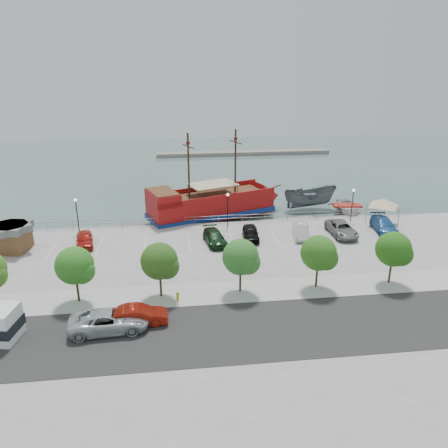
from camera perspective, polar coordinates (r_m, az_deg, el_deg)
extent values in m
plane|color=#465B5A|center=(48.95, 1.45, -4.06)|extent=(160.00, 160.00, 0.00)
cube|color=gray|center=(31.17, 7.34, -19.48)|extent=(100.00, 58.00, 1.20)
cube|color=#292828|center=(34.69, 5.37, -13.48)|extent=(100.00, 8.00, 0.04)
cube|color=#B2B2B1|center=(39.69, 3.56, -8.68)|extent=(100.00, 4.00, 0.05)
cylinder|color=slate|center=(55.39, 0.31, 1.11)|extent=(50.00, 0.06, 0.06)
cylinder|color=slate|center=(55.53, 0.31, 0.72)|extent=(50.00, 0.06, 0.06)
cube|color=gray|center=(102.37, 2.58, 9.26)|extent=(40.00, 3.00, 0.80)
cube|color=#9D0F10|center=(59.17, -1.68, 2.43)|extent=(17.56, 10.75, 2.73)
cube|color=navy|center=(59.45, -1.67, 1.61)|extent=(17.97, 11.15, 0.63)
cone|color=#9D0F10|center=(63.50, 5.87, 3.60)|extent=(4.90, 5.89, 5.04)
cube|color=#9D0F10|center=(56.08, -8.01, 3.46)|extent=(4.77, 6.01, 1.47)
cube|color=brown|center=(55.86, -8.05, 4.23)|extent=(4.43, 5.55, 0.13)
cube|color=brown|center=(58.96, -1.23, 3.81)|extent=(14.39, 9.06, 0.16)
cube|color=#9D0F10|center=(60.85, -2.73, 4.63)|extent=(15.81, 6.03, 0.73)
cube|color=#9D0F10|center=(56.49, -0.59, 3.40)|extent=(15.81, 6.03, 0.73)
cylinder|color=#382111|center=(59.29, 1.50, 8.15)|extent=(0.32, 0.32, 8.60)
cylinder|color=#382111|center=(56.41, -4.65, 7.45)|extent=(0.32, 0.32, 8.60)
cylinder|color=#382111|center=(58.79, 1.52, 10.65)|extent=(1.23, 3.00, 0.15)
cylinder|color=#382111|center=(55.88, -4.72, 10.07)|extent=(1.23, 3.00, 0.15)
cube|color=beige|center=(58.41, -1.52, 5.20)|extent=(7.09, 5.85, 0.13)
cylinder|color=#382111|center=(63.54, 6.47, 4.77)|extent=(2.51, 1.06, 0.62)
imported|color=#565B60|center=(64.65, 11.16, 3.20)|extent=(8.19, 3.70, 3.08)
imported|color=silver|center=(64.60, 15.76, 1.98)|extent=(5.25, 6.88, 1.33)
cube|color=slate|center=(57.38, -13.64, -0.66)|extent=(6.90, 3.70, 0.38)
cube|color=gray|center=(58.89, 8.40, 0.29)|extent=(7.62, 3.11, 0.42)
cube|color=gray|center=(61.34, 15.43, 0.58)|extent=(7.38, 2.62, 0.41)
cube|color=brown|center=(52.48, -25.97, -1.92)|extent=(3.71, 3.71, 2.36)
cube|color=#606060|center=(52.00, -26.22, -0.45)|extent=(4.20, 4.20, 0.75)
cylinder|color=slate|center=(58.82, 18.08, 1.47)|extent=(0.09, 0.09, 2.35)
cylinder|color=slate|center=(60.43, 20.25, 1.71)|extent=(0.09, 0.09, 2.35)
cylinder|color=slate|center=(56.71, 19.64, 0.59)|extent=(0.09, 0.09, 2.35)
cylinder|color=slate|center=(58.38, 21.85, 0.85)|extent=(0.09, 0.09, 2.35)
pyramid|color=silver|center=(57.95, 20.21, 3.11)|extent=(5.22, 5.22, 0.96)
imported|color=#B0B6BA|center=(35.08, -14.76, -12.11)|extent=(6.17, 3.17, 1.67)
imported|color=maroon|center=(35.38, -11.13, -11.63)|extent=(4.61, 1.66, 1.51)
cylinder|color=#C09D07|center=(38.31, -6.06, -9.44)|extent=(0.23, 0.23, 0.59)
sphere|color=#C09D07|center=(38.16, -6.08, -9.04)|extent=(0.25, 0.25, 0.25)
cylinder|color=black|center=(54.64, -18.59, 0.89)|extent=(0.12, 0.12, 4.00)
sphere|color=#FFF2CC|center=(54.01, -18.84, 2.99)|extent=(0.36, 0.36, 0.36)
cylinder|color=black|center=(53.83, 0.48, 1.71)|extent=(0.12, 0.12, 4.00)
sphere|color=#FFF2CC|center=(53.19, 0.49, 3.85)|extent=(0.36, 0.36, 0.36)
cylinder|color=black|center=(58.00, 16.37, 2.25)|extent=(0.12, 0.12, 4.00)
sphere|color=#FFF2CC|center=(57.41, 16.58, 4.24)|extent=(0.36, 0.36, 0.36)
cylinder|color=#473321|center=(39.53, -18.56, -8.16)|extent=(0.20, 0.20, 2.20)
sphere|color=#29651C|center=(38.52, -18.95, -5.14)|extent=(3.20, 3.20, 3.20)
sphere|color=#29651C|center=(38.30, -18.08, -5.86)|extent=(2.20, 2.20, 2.20)
cylinder|color=#473321|center=(38.65, -8.27, -7.90)|extent=(0.20, 0.20, 2.20)
sphere|color=#294D18|center=(37.61, -8.45, -4.82)|extent=(3.20, 3.20, 3.20)
sphere|color=#294D18|center=(37.50, -7.51, -5.53)|extent=(2.20, 2.20, 2.20)
cylinder|color=#473321|center=(39.02, 2.13, -7.39)|extent=(0.20, 0.20, 2.20)
sphere|color=#2B6524|center=(38.00, 2.18, -4.32)|extent=(3.20, 3.20, 3.20)
sphere|color=#2B6524|center=(37.99, 3.14, -5.01)|extent=(2.20, 2.20, 2.20)
cylinder|color=#473321|center=(40.61, 12.01, -6.68)|extent=(0.20, 0.20, 2.20)
sphere|color=#2B5E19|center=(39.63, 12.25, -3.72)|extent=(3.20, 3.20, 3.20)
sphere|color=#2B5E19|center=(39.73, 13.16, -4.36)|extent=(2.20, 2.20, 2.20)
cylinder|color=#473321|center=(43.29, 20.87, -5.87)|extent=(0.20, 0.20, 2.20)
sphere|color=#245915|center=(42.38, 21.25, -3.08)|extent=(3.20, 3.20, 3.20)
sphere|color=#245915|center=(42.57, 22.08, -3.68)|extent=(2.20, 2.20, 2.20)
imported|color=#AD1D13|center=(50.93, -17.77, -1.94)|extent=(2.55, 4.66, 1.50)
imported|color=black|center=(49.14, -1.21, -1.77)|extent=(2.73, 5.19, 1.43)
imported|color=black|center=(50.40, 3.51, -1.17)|extent=(2.22, 4.62, 1.52)
imported|color=silver|center=(51.77, 10.02, -0.84)|extent=(2.47, 4.92, 1.55)
imported|color=gray|center=(53.32, 15.12, -0.62)|extent=(2.63, 5.58, 1.54)
imported|color=#2A60A5|center=(56.13, 20.14, -0.10)|extent=(2.91, 5.69, 1.58)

